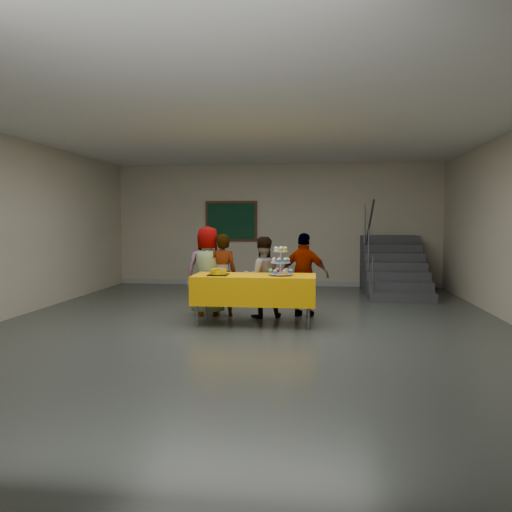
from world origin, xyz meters
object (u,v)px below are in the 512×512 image
(schoolchild_a, at_px, (208,271))
(schoolchild_c, at_px, (262,277))
(bear_cake, at_px, (218,271))
(staircase, at_px, (392,271))
(noticeboard, at_px, (231,221))
(schoolchild_d, at_px, (304,275))
(cupcake_stand, at_px, (281,264))
(schoolchild_b, at_px, (222,275))
(bake_table, at_px, (254,289))

(schoolchild_a, relative_size, schoolchild_c, 1.13)
(bear_cake, xyz_separation_m, staircase, (3.20, 3.96, -0.34))
(staircase, relative_size, noticeboard, 1.85)
(schoolchild_a, xyz_separation_m, schoolchild_d, (1.63, 0.03, -0.05))
(cupcake_stand, bearing_deg, schoolchild_b, 147.60)
(bear_cake, height_order, schoolchild_b, schoolchild_b)
(bake_table, bearing_deg, schoolchild_c, 83.90)
(schoolchild_a, distance_m, schoolchild_c, 0.95)
(schoolchild_d, height_order, staircase, staircase)
(schoolchild_c, bearing_deg, bear_cake, 31.72)
(schoolchild_a, relative_size, noticeboard, 1.16)
(schoolchild_b, distance_m, schoolchild_c, 0.69)
(schoolchild_b, bearing_deg, bear_cake, 85.74)
(schoolchild_b, height_order, schoolchild_c, schoolchild_b)
(bake_table, relative_size, schoolchild_c, 1.40)
(schoolchild_d, relative_size, noticeboard, 1.08)
(cupcake_stand, bearing_deg, schoolchild_c, 120.21)
(schoolchild_b, relative_size, schoolchild_c, 1.03)
(bake_table, distance_m, schoolchild_a, 1.13)
(noticeboard, bearing_deg, bear_cake, -82.64)
(staircase, height_order, noticeboard, noticeboard)
(cupcake_stand, bearing_deg, bear_cake, -175.33)
(bear_cake, relative_size, schoolchild_a, 0.24)
(bake_table, relative_size, bear_cake, 5.25)
(bake_table, xyz_separation_m, schoolchild_b, (-0.63, 0.63, 0.14))
(cupcake_stand, height_order, noticeboard, noticeboard)
(cupcake_stand, relative_size, bear_cake, 1.24)
(cupcake_stand, relative_size, staircase, 0.19)
(cupcake_stand, relative_size, schoolchild_d, 0.32)
(cupcake_stand, xyz_separation_m, schoolchild_a, (-1.29, 0.70, -0.19))
(cupcake_stand, height_order, staircase, staircase)
(bake_table, relative_size, schoolchild_d, 1.34)
(schoolchild_a, distance_m, staircase, 4.76)
(noticeboard, bearing_deg, cupcake_stand, -71.57)
(bake_table, height_order, schoolchild_c, schoolchild_c)
(schoolchild_c, xyz_separation_m, schoolchild_d, (0.69, 0.14, 0.03))
(schoolchild_b, bearing_deg, cupcake_stand, 136.87)
(schoolchild_d, height_order, noticeboard, noticeboard)
(bake_table, bearing_deg, schoolchild_d, 43.24)
(bear_cake, distance_m, schoolchild_c, 0.92)
(bake_table, height_order, noticeboard, noticeboard)
(cupcake_stand, relative_size, schoolchild_b, 0.32)
(schoolchild_a, distance_m, schoolchild_b, 0.27)
(schoolchild_a, height_order, schoolchild_b, schoolchild_a)
(schoolchild_a, xyz_separation_m, noticeboard, (-0.28, 4.01, 0.84))
(schoolchild_c, distance_m, schoolchild_d, 0.71)
(schoolchild_b, height_order, noticeboard, noticeboard)
(schoolchild_b, relative_size, staircase, 0.58)
(schoolchild_d, bearing_deg, schoolchild_b, 17.53)
(cupcake_stand, distance_m, schoolchild_c, 0.74)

